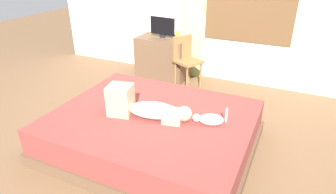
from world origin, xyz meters
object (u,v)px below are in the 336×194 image
at_px(cat, 210,119).
at_px(chair_by_desk, 186,58).
at_px(cup, 178,34).
at_px(desk, 163,57).
at_px(person_lying, 145,107).
at_px(tv_monitor, 162,27).
at_px(bed, 153,131).

xyz_separation_m(cat, chair_by_desk, (-0.98, 1.75, 0.00)).
bearing_deg(cup, desk, -138.41).
bearing_deg(chair_by_desk, cat, -60.77).
xyz_separation_m(person_lying, tv_monitor, (-0.82, 2.10, 0.37)).
bearing_deg(desk, cat, -52.65).
relative_size(person_lying, cup, 10.84).
bearing_deg(cat, chair_by_desk, 119.23).
relative_size(bed, tv_monitor, 4.69).
xyz_separation_m(bed, tv_monitor, (-0.87, 2.03, 0.71)).
distance_m(tv_monitor, chair_by_desk, 0.72).
height_order(bed, cup, cup).
bearing_deg(tv_monitor, chair_by_desk, -22.78).
distance_m(person_lying, tv_monitor, 2.28).
relative_size(cat, tv_monitor, 0.72).
bearing_deg(cat, desk, 127.35).
distance_m(bed, cat, 0.71).
xyz_separation_m(person_lying, cup, (-0.60, 2.28, 0.23)).
relative_size(desk, chair_by_desk, 1.05).
relative_size(cat, desk, 0.38).
distance_m(desk, tv_monitor, 0.55).
height_order(desk, chair_by_desk, chair_by_desk).
relative_size(cat, cup, 3.98).
relative_size(bed, cup, 25.90).
distance_m(cup, chair_by_desk, 0.59).
bearing_deg(desk, person_lying, -69.00).
height_order(bed, chair_by_desk, chair_by_desk).
height_order(person_lying, tv_monitor, tv_monitor).
bearing_deg(cup, chair_by_desk, -51.11).
relative_size(desk, tv_monitor, 1.87).
bearing_deg(bed, tv_monitor, 113.18).
distance_m(cat, cup, 2.53).
height_order(bed, cat, cat).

